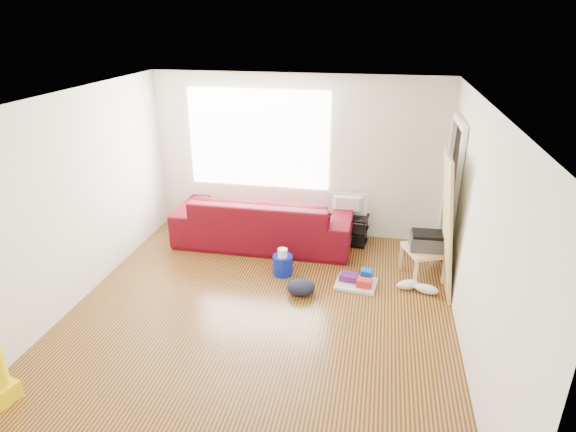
% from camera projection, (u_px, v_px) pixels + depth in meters
% --- Properties ---
extents(room, '(4.51, 5.01, 2.51)m').
position_uv_depth(room, '(265.00, 214.00, 5.27)').
color(room, '#3D1E09').
rests_on(room, ground).
extents(sofa, '(2.67, 1.04, 0.78)m').
position_uv_depth(sofa, '(264.00, 243.00, 7.46)').
color(sofa, '#470713').
rests_on(sofa, ground).
extents(tv_stand, '(0.69, 0.45, 0.45)m').
position_uv_depth(tv_stand, '(346.00, 228.00, 7.40)').
color(tv_stand, black).
rests_on(tv_stand, ground).
extents(tv, '(0.59, 0.08, 0.34)m').
position_uv_depth(tv, '(347.00, 205.00, 7.25)').
color(tv, black).
rests_on(tv, tv_stand).
extents(side_table, '(0.67, 0.67, 0.42)m').
position_uv_depth(side_table, '(426.00, 253.00, 6.38)').
color(side_table, '#D9AF79').
rests_on(side_table, ground).
extents(printer, '(0.45, 0.35, 0.23)m').
position_uv_depth(printer, '(427.00, 241.00, 6.31)').
color(printer, '#363539').
rests_on(printer, side_table).
extents(bucket, '(0.34, 0.34, 0.27)m').
position_uv_depth(bucket, '(283.00, 274.00, 6.58)').
color(bucket, '#0A1C9B').
rests_on(bucket, ground).
extents(toilet_paper, '(0.13, 0.13, 0.12)m').
position_uv_depth(toilet_paper, '(283.00, 262.00, 6.48)').
color(toilet_paper, white).
rests_on(toilet_paper, bucket).
extents(cleaning_tray, '(0.57, 0.47, 0.19)m').
position_uv_depth(cleaning_tray, '(357.00, 281.00, 6.28)').
color(cleaning_tray, silver).
rests_on(cleaning_tray, ground).
extents(backpack, '(0.41, 0.35, 0.20)m').
position_uv_depth(backpack, '(301.00, 294.00, 6.10)').
color(backpack, black).
rests_on(backpack, ground).
extents(sneakers, '(0.55, 0.28, 0.12)m').
position_uv_depth(sneakers, '(417.00, 287.00, 6.14)').
color(sneakers, white).
rests_on(sneakers, ground).
extents(door_panel, '(0.22, 0.72, 1.79)m').
position_uv_depth(door_panel, '(439.00, 290.00, 6.19)').
color(door_panel, tan).
rests_on(door_panel, ground).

